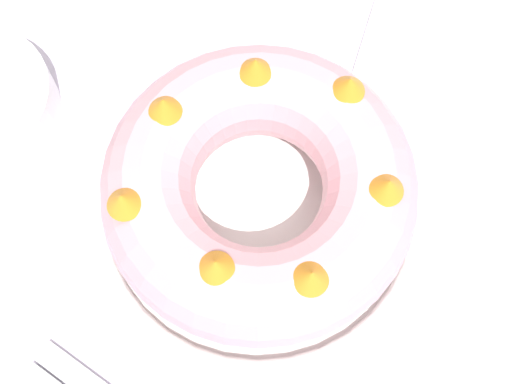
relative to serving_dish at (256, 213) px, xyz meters
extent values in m
plane|color=gray|center=(0.00, -0.03, -0.78)|extent=(8.00, 8.00, 0.00)
cube|color=silver|center=(0.00, -0.03, -0.03)|extent=(1.58, 0.99, 0.03)
cylinder|color=white|center=(0.00, 0.00, -0.01)|extent=(0.28, 0.28, 0.01)
torus|color=white|center=(0.00, 0.00, 0.01)|extent=(0.30, 0.30, 0.01)
torus|color=#E09EAD|center=(0.00, 0.00, 0.05)|extent=(0.27, 0.27, 0.08)
cone|color=orange|center=(-0.05, -0.08, 0.10)|extent=(0.04, 0.04, 0.02)
cone|color=orange|center=(0.05, -0.09, 0.10)|extent=(0.03, 0.03, 0.02)
cone|color=orange|center=(0.11, -0.02, 0.10)|extent=(0.04, 0.04, 0.02)
cone|color=orange|center=(0.08, 0.05, 0.10)|extent=(0.03, 0.03, 0.02)
cone|color=orange|center=(0.01, 0.09, 0.10)|extent=(0.03, 0.03, 0.02)
cone|color=orange|center=(-0.08, 0.07, 0.10)|extent=(0.03, 0.03, 0.02)
cone|color=orange|center=(-0.08, -0.02, 0.10)|extent=(0.04, 0.04, 0.02)
cube|color=white|center=(0.26, -0.02, -0.01)|extent=(0.17, 0.14, 0.00)
camera|label=1|loc=(-0.18, -0.12, 0.61)|focal=50.00mm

